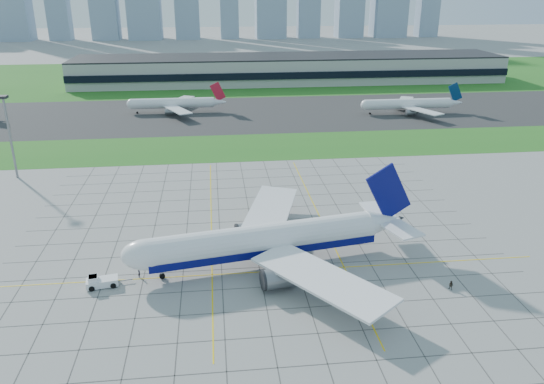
{
  "coord_description": "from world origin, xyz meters",
  "views": [
    {
      "loc": [
        -8.46,
        -98.82,
        56.05
      ],
      "look_at": [
        5.66,
        25.69,
        7.0
      ],
      "focal_mm": 35.0,
      "sensor_mm": 36.0,
      "label": 1
    }
  ],
  "objects_px": {
    "airliner": "(266,240)",
    "crew_near": "(139,273)",
    "distant_jet_2": "(409,104)",
    "pushback_tug": "(100,281)",
    "crew_far": "(451,285)",
    "light_mast": "(8,127)",
    "distant_jet_1": "(174,103)"
  },
  "relations": [
    {
      "from": "airliner",
      "to": "distant_jet_1",
      "type": "bearing_deg",
      "value": 90.41
    },
    {
      "from": "light_mast",
      "to": "crew_far",
      "type": "relative_size",
      "value": 13.15
    },
    {
      "from": "distant_jet_2",
      "to": "airliner",
      "type": "bearing_deg",
      "value": -120.87
    },
    {
      "from": "distant_jet_1",
      "to": "distant_jet_2",
      "type": "xyz_separation_m",
      "value": [
        108.75,
        -14.04,
        0.0
      ]
    },
    {
      "from": "airliner",
      "to": "crew_far",
      "type": "height_order",
      "value": "airliner"
    },
    {
      "from": "pushback_tug",
      "to": "airliner",
      "type": "bearing_deg",
      "value": -0.75
    },
    {
      "from": "pushback_tug",
      "to": "crew_far",
      "type": "xyz_separation_m",
      "value": [
        68.79,
        -9.08,
        -0.13
      ]
    },
    {
      "from": "pushback_tug",
      "to": "crew_far",
      "type": "relative_size",
      "value": 4.66
    },
    {
      "from": "pushback_tug",
      "to": "crew_near",
      "type": "relative_size",
      "value": 4.84
    },
    {
      "from": "crew_far",
      "to": "distant_jet_2",
      "type": "bearing_deg",
      "value": 125.94
    },
    {
      "from": "crew_near",
      "to": "distant_jet_2",
      "type": "height_order",
      "value": "distant_jet_2"
    },
    {
      "from": "pushback_tug",
      "to": "crew_near",
      "type": "xyz_separation_m",
      "value": [
        7.22,
        2.66,
        -0.17
      ]
    },
    {
      "from": "pushback_tug",
      "to": "crew_far",
      "type": "distance_m",
      "value": 69.38
    },
    {
      "from": "distant_jet_1",
      "to": "distant_jet_2",
      "type": "height_order",
      "value": "same"
    },
    {
      "from": "crew_near",
      "to": "airliner",
      "type": "bearing_deg",
      "value": -73.72
    },
    {
      "from": "airliner",
      "to": "crew_far",
      "type": "xyz_separation_m",
      "value": [
        35.03,
        -14.69,
        -4.53
      ]
    },
    {
      "from": "pushback_tug",
      "to": "distant_jet_1",
      "type": "distance_m",
      "value": 155.02
    },
    {
      "from": "distant_jet_1",
      "to": "airliner",
      "type": "bearing_deg",
      "value": -79.4
    },
    {
      "from": "crew_far",
      "to": "distant_jet_2",
      "type": "relative_size",
      "value": 0.04
    },
    {
      "from": "distant_jet_1",
      "to": "crew_near",
      "type": "bearing_deg",
      "value": -89.48
    },
    {
      "from": "crew_near",
      "to": "distant_jet_2",
      "type": "distance_m",
      "value": 175.02
    },
    {
      "from": "light_mast",
      "to": "crew_far",
      "type": "distance_m",
      "value": 133.13
    },
    {
      "from": "light_mast",
      "to": "crew_near",
      "type": "height_order",
      "value": "light_mast"
    },
    {
      "from": "light_mast",
      "to": "crew_near",
      "type": "xyz_separation_m",
      "value": [
        45.16,
        -66.38,
        -15.24
      ]
    },
    {
      "from": "crew_far",
      "to": "distant_jet_1",
      "type": "xyz_separation_m",
      "value": [
        -62.95,
        163.95,
        3.51
      ]
    },
    {
      "from": "distant_jet_1",
      "to": "distant_jet_2",
      "type": "distance_m",
      "value": 109.66
    },
    {
      "from": "airliner",
      "to": "crew_near",
      "type": "relative_size",
      "value": 34.02
    },
    {
      "from": "crew_near",
      "to": "distant_jet_1",
      "type": "relative_size",
      "value": 0.04
    },
    {
      "from": "distant_jet_2",
      "to": "crew_far",
      "type": "bearing_deg",
      "value": -106.99
    },
    {
      "from": "distant_jet_1",
      "to": "light_mast",
      "type": "bearing_deg",
      "value": -117.02
    },
    {
      "from": "crew_far",
      "to": "pushback_tug",
      "type": "bearing_deg",
      "value": -134.58
    },
    {
      "from": "light_mast",
      "to": "distant_jet_1",
      "type": "bearing_deg",
      "value": 62.98
    }
  ]
}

